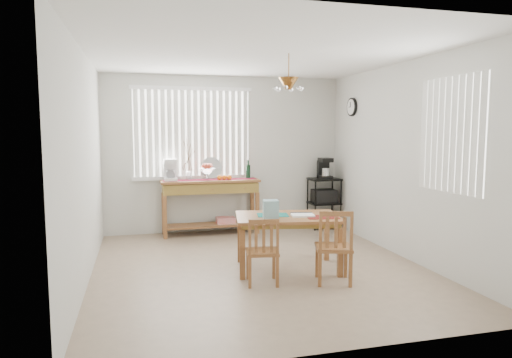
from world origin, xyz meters
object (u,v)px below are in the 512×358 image
object	(u,v)px
sideboard	(211,193)
chair_left	(263,252)
chair_right	(334,247)
wire_cart	(324,198)
cart_items	(324,169)
dining_table	(288,222)

from	to	relation	value
sideboard	chair_left	xyz separation A→B (m)	(0.17, -2.61, -0.30)
chair_left	chair_right	xyz separation A→B (m)	(0.78, -0.16, 0.04)
wire_cart	chair_left	distance (m)	3.18
cart_items	chair_right	size ratio (longest dim) A/B	0.43
wire_cart	dining_table	xyz separation A→B (m)	(-1.38, -2.14, 0.07)
sideboard	wire_cart	distance (m)	1.99
cart_items	chair_right	world-z (taller)	cart_items
sideboard	wire_cart	size ratio (longest dim) A/B	1.84
sideboard	wire_cart	world-z (taller)	sideboard
wire_cart	dining_table	distance (m)	2.54
dining_table	chair_right	world-z (taller)	chair_right
cart_items	dining_table	size ratio (longest dim) A/B	0.26
dining_table	chair_left	size ratio (longest dim) A/B	1.81
chair_left	chair_right	distance (m)	0.80
sideboard	chair_left	size ratio (longest dim) A/B	2.11
sideboard	chair_left	bearing A→B (deg)	-86.38
cart_items	dining_table	bearing A→B (deg)	-122.74
sideboard	chair_right	bearing A→B (deg)	-71.18
wire_cart	dining_table	size ratio (longest dim) A/B	0.64
dining_table	chair_left	world-z (taller)	chair_left
chair_right	sideboard	bearing A→B (deg)	108.82
sideboard	cart_items	xyz separation A→B (m)	(1.99, 0.00, 0.36)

